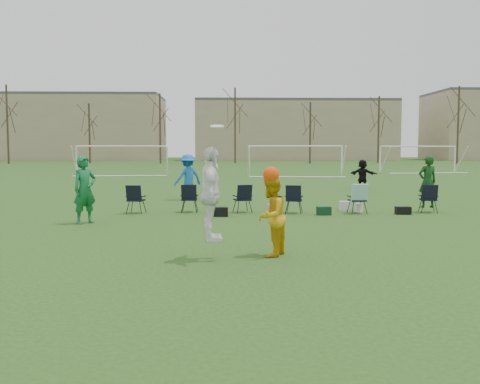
{
  "coord_description": "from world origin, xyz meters",
  "views": [
    {
      "loc": [
        -1.59,
        -10.13,
        2.19
      ],
      "look_at": [
        -1.26,
        1.45,
        1.25
      ],
      "focal_mm": 40.0,
      "sensor_mm": 36.0,
      "label": 1
    }
  ],
  "objects_px": {
    "goal_right": "(418,152)",
    "fielder_green_near": "(85,190)",
    "fielder_blue": "(188,177)",
    "center_contest": "(240,204)",
    "fielder_black": "(363,175)",
    "goal_left": "(122,152)",
    "goal_mid": "(295,152)"
  },
  "relations": [
    {
      "from": "goal_right",
      "to": "fielder_green_near",
      "type": "bearing_deg",
      "value": -131.76
    },
    {
      "from": "fielder_blue",
      "to": "center_contest",
      "type": "distance_m",
      "value": 12.47
    },
    {
      "from": "fielder_black",
      "to": "goal_left",
      "type": "height_order",
      "value": "goal_left"
    },
    {
      "from": "fielder_green_near",
      "to": "goal_mid",
      "type": "height_order",
      "value": "goal_mid"
    },
    {
      "from": "center_contest",
      "to": "goal_right",
      "type": "height_order",
      "value": "center_contest"
    },
    {
      "from": "goal_left",
      "to": "goal_mid",
      "type": "height_order",
      "value": "same"
    },
    {
      "from": "fielder_blue",
      "to": "goal_mid",
      "type": "height_order",
      "value": "goal_mid"
    },
    {
      "from": "center_contest",
      "to": "goal_mid",
      "type": "bearing_deg",
      "value": 80.5
    },
    {
      "from": "fielder_green_near",
      "to": "goal_right",
      "type": "xyz_separation_m",
      "value": [
        21.69,
        32.44,
        0.93
      ]
    },
    {
      "from": "goal_right",
      "to": "goal_mid",
      "type": "bearing_deg",
      "value": -161.43
    },
    {
      "from": "center_contest",
      "to": "goal_left",
      "type": "bearing_deg",
      "value": 104.57
    },
    {
      "from": "fielder_blue",
      "to": "goal_right",
      "type": "relative_size",
      "value": 0.27
    },
    {
      "from": "goal_left",
      "to": "goal_right",
      "type": "distance_m",
      "value": 26.31
    },
    {
      "from": "center_contest",
      "to": "goal_mid",
      "type": "height_order",
      "value": "center_contest"
    },
    {
      "from": "fielder_green_near",
      "to": "goal_left",
      "type": "relative_size",
      "value": 0.27
    },
    {
      "from": "fielder_green_near",
      "to": "fielder_black",
      "type": "height_order",
      "value": "fielder_green_near"
    },
    {
      "from": "fielder_blue",
      "to": "goal_right",
      "type": "bearing_deg",
      "value": -161.3
    },
    {
      "from": "goal_mid",
      "to": "goal_right",
      "type": "distance_m",
      "value": 13.42
    },
    {
      "from": "center_contest",
      "to": "goal_right",
      "type": "distance_m",
      "value": 41.35
    },
    {
      "from": "goal_left",
      "to": "goal_mid",
      "type": "relative_size",
      "value": 1.0
    },
    {
      "from": "center_contest",
      "to": "goal_left",
      "type": "xyz_separation_m",
      "value": [
        -8.72,
        33.55,
        0.84
      ]
    },
    {
      "from": "goal_mid",
      "to": "fielder_green_near",
      "type": "bearing_deg",
      "value": -106.12
    },
    {
      "from": "fielder_green_near",
      "to": "center_contest",
      "type": "bearing_deg",
      "value": -93.55
    },
    {
      "from": "fielder_blue",
      "to": "center_contest",
      "type": "height_order",
      "value": "center_contest"
    },
    {
      "from": "goal_left",
      "to": "fielder_green_near",
      "type": "bearing_deg",
      "value": -86.38
    },
    {
      "from": "fielder_black",
      "to": "goal_mid",
      "type": "height_order",
      "value": "goal_mid"
    },
    {
      "from": "fielder_green_near",
      "to": "goal_mid",
      "type": "xyz_separation_m",
      "value": [
        9.69,
        26.44,
        0.93
      ]
    },
    {
      "from": "center_contest",
      "to": "goal_mid",
      "type": "xyz_separation_m",
      "value": [
        5.28,
        31.55,
        0.84
      ]
    },
    {
      "from": "fielder_blue",
      "to": "fielder_black",
      "type": "distance_m",
      "value": 10.31
    },
    {
      "from": "fielder_blue",
      "to": "fielder_black",
      "type": "height_order",
      "value": "fielder_blue"
    },
    {
      "from": "fielder_green_near",
      "to": "fielder_blue",
      "type": "distance_m",
      "value": 7.64
    },
    {
      "from": "fielder_blue",
      "to": "goal_mid",
      "type": "bearing_deg",
      "value": -144.53
    }
  ]
}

